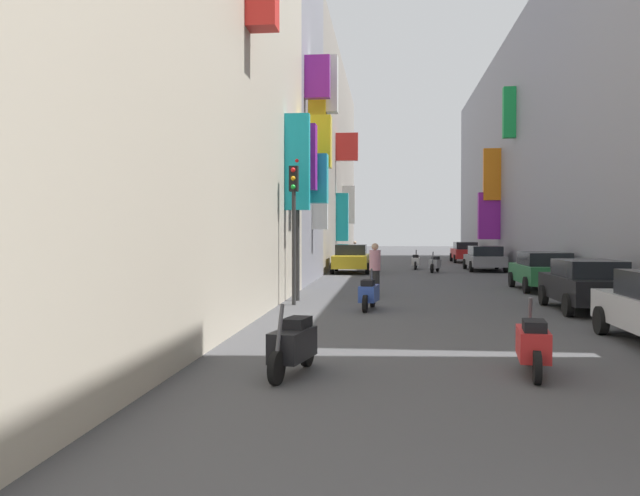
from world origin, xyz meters
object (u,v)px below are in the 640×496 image
scooter_black (293,344)px  scooter_red (533,344)px  traffic_light_far_corner (294,210)px  scooter_blue (369,293)px  scooter_white (416,261)px  pedestrian_near_left (355,253)px  parked_car_black (586,284)px  pedestrian_crossing (375,269)px  traffic_light_near_corner (298,204)px  scooter_silver (435,264)px  parked_car_green (543,270)px  parked_car_red (465,252)px  parked_car_yellow (351,258)px  parked_car_grey (485,258)px

scooter_black → scooter_red: same height
traffic_light_far_corner → scooter_blue: bearing=-24.3°
scooter_white → pedestrian_near_left: bearing=132.9°
parked_car_black → scooter_black: 11.12m
parked_car_black → pedestrian_crossing: size_ratio=2.25×
pedestrian_crossing → traffic_light_far_corner: size_ratio=0.44×
parked_car_black → traffic_light_near_corner: 8.79m
scooter_silver → pedestrian_crossing: (-2.96, -13.48, 0.44)m
traffic_light_far_corner → scooter_red: bearing=-61.1°
traffic_light_near_corner → scooter_silver: bearing=70.6°
scooter_blue → pedestrian_crossing: (0.09, 4.00, 0.44)m
scooter_silver → scooter_black: 26.23m
parked_car_green → traffic_light_near_corner: 9.96m
scooter_red → parked_car_green: bearing=76.6°
scooter_black → parked_car_black: bearing=52.0°
parked_car_red → scooter_black: size_ratio=2.34×
scooter_black → traffic_light_far_corner: (-1.36, 9.48, 2.36)m
scooter_silver → pedestrian_crossing: pedestrian_crossing is taller
traffic_light_near_corner → scooter_red: bearing=-63.8°
parked_car_red → parked_car_green: size_ratio=1.01×
scooter_red → scooter_white: (-0.58, 28.42, -0.00)m
parked_car_green → pedestrian_near_left: size_ratio=2.64×
scooter_blue → parked_car_green: bearing=47.3°
parked_car_black → scooter_white: 20.44m
traffic_light_near_corner → traffic_light_far_corner: (0.05, -1.21, -0.24)m
parked_car_yellow → traffic_light_far_corner: size_ratio=1.06×
scooter_silver → scooter_white: size_ratio=0.97×
pedestrian_crossing → scooter_white: bearing=82.8°
parked_car_green → scooter_silver: 11.19m
parked_car_green → traffic_light_near_corner: traffic_light_near_corner is taller
parked_car_black → scooter_red: 8.94m
pedestrian_near_left → pedestrian_crossing: bearing=-85.2°
parked_car_yellow → scooter_red: size_ratio=2.31×
parked_car_red → scooter_red: (-3.33, -37.83, -0.31)m
parked_car_green → scooter_red: size_ratio=2.22×
scooter_white → parked_car_grey: bearing=-16.3°
pedestrian_crossing → traffic_light_near_corner: size_ratio=0.40×
parked_car_red → scooter_blue: 30.41m
scooter_blue → pedestrian_near_left: pedestrian_near_left is taller
scooter_silver → parked_car_yellow: bearing=-172.1°
scooter_black → pedestrian_near_left: size_ratio=1.14×
scooter_red → pedestrian_crossing: pedestrian_crossing is taller
scooter_red → pedestrian_crossing: (-2.64, 12.04, 0.44)m
scooter_blue → traffic_light_far_corner: (-2.26, 1.02, 2.36)m
scooter_red → scooter_blue: (-2.73, 8.03, -0.00)m
parked_car_green → traffic_light_near_corner: (-8.57, -4.53, 2.31)m
parked_car_grey → parked_car_yellow: parked_car_yellow is taller
scooter_silver → scooter_red: bearing=-90.7°
parked_car_grey → parked_car_red: bearing=89.3°
parked_car_yellow → parked_car_green: parked_car_yellow is taller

